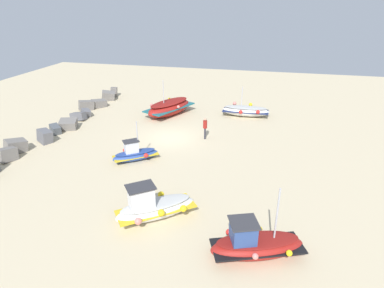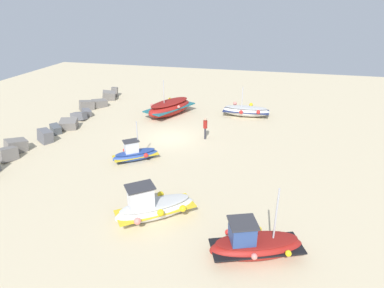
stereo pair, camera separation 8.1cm
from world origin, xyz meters
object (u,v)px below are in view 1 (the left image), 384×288
(fishing_boat_0, at_px, (135,154))
(fishing_boat_2, at_px, (169,107))
(person_walking, at_px, (205,127))
(fishing_boat_3, at_px, (255,244))
(fishing_boat_4, at_px, (246,111))
(fishing_boat_1, at_px, (154,207))

(fishing_boat_0, xyz_separation_m, fishing_boat_2, (9.75, 0.51, 0.27))
(fishing_boat_0, distance_m, person_walking, 6.24)
(fishing_boat_2, height_order, fishing_boat_3, fishing_boat_2)
(person_walking, bearing_deg, fishing_boat_4, 53.98)
(fishing_boat_1, bearing_deg, fishing_boat_3, 125.47)
(fishing_boat_3, xyz_separation_m, fishing_boat_4, (18.49, 1.97, -0.09))
(fishing_boat_3, height_order, fishing_boat_4, fishing_boat_3)
(fishing_boat_0, bearing_deg, person_walking, -167.11)
(fishing_boat_0, height_order, fishing_boat_4, fishing_boat_4)
(fishing_boat_3, height_order, person_walking, fishing_boat_3)
(fishing_boat_2, xyz_separation_m, fishing_boat_3, (-17.12, -9.09, -0.14))
(fishing_boat_3, relative_size, person_walking, 2.49)
(fishing_boat_0, bearing_deg, fishing_boat_4, -158.42)
(fishing_boat_1, bearing_deg, fishing_boat_0, -97.16)
(fishing_boat_0, xyz_separation_m, fishing_boat_1, (-5.81, -3.43, 0.15))
(person_walking, bearing_deg, fishing_boat_1, -105.97)
(fishing_boat_3, distance_m, fishing_boat_4, 18.59)
(fishing_boat_0, bearing_deg, fishing_boat_3, 101.64)
(fishing_boat_1, bearing_deg, fishing_boat_4, -138.33)
(fishing_boat_2, relative_size, fishing_boat_3, 1.29)
(fishing_boat_2, bearing_deg, fishing_boat_3, -125.80)
(fishing_boat_2, xyz_separation_m, fishing_boat_4, (1.37, -7.12, -0.23))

